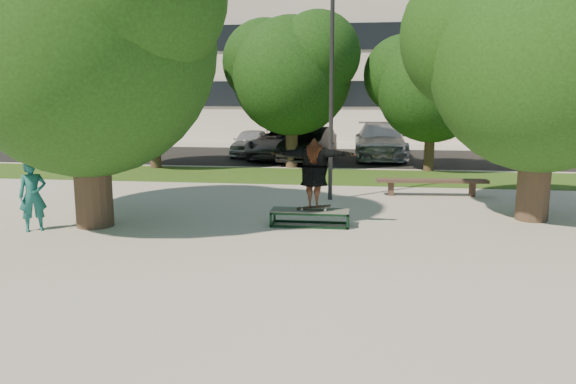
# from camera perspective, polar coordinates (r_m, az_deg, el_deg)

# --- Properties ---
(ground) EXTENTS (120.00, 120.00, 0.00)m
(ground) POSITION_cam_1_polar(r_m,az_deg,el_deg) (11.53, -2.16, -5.25)
(ground) COLOR #A69F99
(ground) RESTS_ON ground
(grass_strip) EXTENTS (30.00, 4.00, 0.02)m
(grass_strip) POSITION_cam_1_polar(r_m,az_deg,el_deg) (20.71, 5.01, 1.57)
(grass_strip) COLOR #284C15
(grass_strip) RESTS_ON ground
(asphalt_strip) EXTENTS (40.00, 8.00, 0.01)m
(asphalt_strip) POSITION_cam_1_polar(r_m,az_deg,el_deg) (27.20, 3.53, 3.59)
(asphalt_strip) COLOR black
(asphalt_strip) RESTS_ON ground
(tree_left) EXTENTS (6.96, 5.95, 7.12)m
(tree_left) POSITION_cam_1_polar(r_m,az_deg,el_deg) (13.62, -20.22, 15.26)
(tree_left) COLOR #38281E
(tree_left) RESTS_ON ground
(tree_right) EXTENTS (6.24, 5.33, 6.51)m
(tree_right) POSITION_cam_1_polar(r_m,az_deg,el_deg) (14.65, 24.17, 13.30)
(tree_right) COLOR #38281E
(tree_right) RESTS_ON ground
(bg_tree_left) EXTENTS (5.28, 4.51, 5.77)m
(bg_tree_left) POSITION_cam_1_polar(r_m,az_deg,el_deg) (23.62, -13.72, 11.42)
(bg_tree_left) COLOR #38281E
(bg_tree_left) RESTS_ON ground
(bg_tree_mid) EXTENTS (5.76, 4.92, 6.24)m
(bg_tree_mid) POSITION_cam_1_polar(r_m,az_deg,el_deg) (23.26, 0.22, 12.42)
(bg_tree_mid) COLOR #38281E
(bg_tree_mid) RESTS_ON ground
(bg_tree_right) EXTENTS (5.04, 4.31, 5.43)m
(bg_tree_right) POSITION_cam_1_polar(r_m,az_deg,el_deg) (22.68, 14.25, 10.86)
(bg_tree_right) COLOR #38281E
(bg_tree_right) RESTS_ON ground
(lamppost) EXTENTS (0.25, 0.15, 6.11)m
(lamppost) POSITION_cam_1_polar(r_m,az_deg,el_deg) (15.99, 4.44, 10.39)
(lamppost) COLOR #2D2D30
(lamppost) RESTS_ON ground
(office_building) EXTENTS (30.00, 14.12, 16.00)m
(office_building) POSITION_cam_1_polar(r_m,az_deg,el_deg) (43.40, 2.47, 16.56)
(office_building) COLOR beige
(office_building) RESTS_ON ground
(grind_box) EXTENTS (1.80, 0.60, 0.38)m
(grind_box) POSITION_cam_1_polar(r_m,az_deg,el_deg) (13.02, 2.25, -2.62)
(grind_box) COLOR black
(grind_box) RESTS_ON ground
(skater_rig) EXTENTS (1.96, 0.61, 1.66)m
(skater_rig) POSITION_cam_1_polar(r_m,az_deg,el_deg) (12.82, 2.66, 1.96)
(skater_rig) COLOR white
(skater_rig) RESTS_ON grind_box
(bystander) EXTENTS (0.69, 0.64, 1.59)m
(bystander) POSITION_cam_1_polar(r_m,az_deg,el_deg) (13.65, -24.51, -0.34)
(bystander) COLOR #195F5D
(bystander) RESTS_ON ground
(bench) EXTENTS (3.30, 0.66, 0.50)m
(bench) POSITION_cam_1_polar(r_m,az_deg,el_deg) (17.29, 14.40, 0.99)
(bench) COLOR #4A362C
(bench) RESTS_ON ground
(car_silver_a) EXTENTS (1.58, 3.89, 1.32)m
(car_silver_a) POSITION_cam_1_polar(r_m,az_deg,el_deg) (27.58, -3.76, 5.05)
(car_silver_a) COLOR #BABBC0
(car_silver_a) RESTS_ON asphalt_strip
(car_dark) EXTENTS (2.34, 4.89, 1.55)m
(car_dark) POSITION_cam_1_polar(r_m,az_deg,el_deg) (25.22, 2.09, 4.85)
(car_dark) COLOR black
(car_dark) RESTS_ON asphalt_strip
(car_grey) EXTENTS (2.62, 5.19, 1.41)m
(car_grey) POSITION_cam_1_polar(r_m,az_deg,el_deg) (26.41, -0.95, 4.94)
(car_grey) COLOR #4F5054
(car_grey) RESTS_ON asphalt_strip
(car_silver_b) EXTENTS (2.46, 5.76, 1.65)m
(car_silver_b) POSITION_cam_1_polar(r_m,az_deg,el_deg) (26.77, 9.34, 5.14)
(car_silver_b) COLOR #BABABF
(car_silver_b) RESTS_ON asphalt_strip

